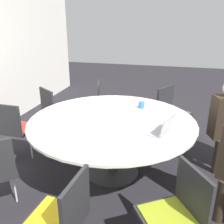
% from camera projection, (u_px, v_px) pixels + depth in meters
% --- Properties ---
extents(ground_plane, '(16.00, 16.00, 0.00)m').
position_uv_depth(ground_plane, '(112.00, 171.00, 3.32)').
color(ground_plane, black).
extents(conference_table, '(2.04, 2.04, 0.75)m').
position_uv_depth(conference_table, '(112.00, 126.00, 3.09)').
color(conference_table, '#333333').
rests_on(conference_table, ground_plane).
extents(chair_2, '(0.60, 0.59, 0.87)m').
position_uv_depth(chair_2, '(171.00, 109.00, 4.07)').
color(chair_2, '#262628').
rests_on(chair_2, ground_plane).
extents(chair_3, '(0.54, 0.53, 0.87)m').
position_uv_depth(chair_3, '(106.00, 101.00, 4.43)').
color(chair_3, '#262628').
rests_on(chair_3, ground_plane).
extents(chair_4, '(0.60, 0.60, 0.87)m').
position_uv_depth(chair_4, '(55.00, 108.00, 4.09)').
color(chair_4, '#262628').
rests_on(chair_4, ground_plane).
extents(chair_5, '(0.43, 0.45, 0.87)m').
position_uv_depth(chair_5, '(14.00, 126.00, 3.44)').
color(chair_5, '#262628').
rests_on(chair_5, ground_plane).
extents(chair_7, '(0.47, 0.45, 0.87)m').
position_uv_depth(chair_7, '(62.00, 215.00, 1.89)').
color(chair_7, '#262628').
rests_on(chair_7, ground_plane).
extents(chair_8, '(0.60, 0.59, 0.87)m').
position_uv_depth(chair_8, '(177.00, 211.00, 1.93)').
color(chair_8, '#262628').
rests_on(chair_8, ground_plane).
extents(laptop, '(0.39, 0.32, 0.21)m').
position_uv_depth(laptop, '(163.00, 128.00, 2.69)').
color(laptop, '#99999E').
rests_on(laptop, conference_table).
extents(coffee_cup, '(0.09, 0.09, 0.09)m').
position_uv_depth(coffee_cup, '(142.00, 105.00, 3.44)').
color(coffee_cup, '#33669E').
rests_on(coffee_cup, conference_table).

